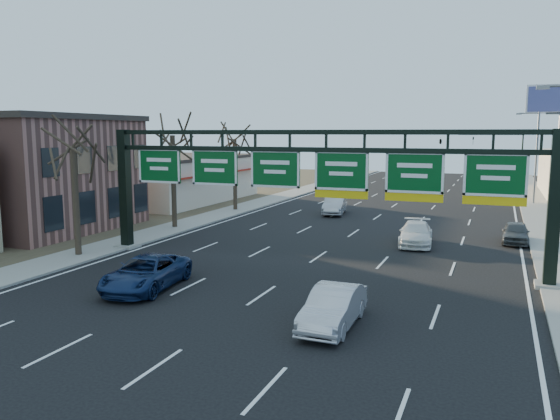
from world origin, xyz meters
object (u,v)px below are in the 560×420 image
at_px(sign_gantry, 310,179).
at_px(car_blue_suv, 146,273).
at_px(car_silver_sedan, 333,307).
at_px(car_white_wagon, 416,234).

height_order(sign_gantry, car_blue_suv, sign_gantry).
height_order(car_silver_sedan, car_white_wagon, car_silver_sedan).
xyz_separation_m(car_blue_suv, car_white_wagon, (9.91, 14.62, -0.03)).
bearing_deg(car_white_wagon, sign_gantry, -126.60).
bearing_deg(car_blue_suv, sign_gantry, 45.42).
distance_m(sign_gantry, car_white_wagon, 9.65).
relative_size(car_blue_suv, car_silver_sedan, 1.20).
height_order(car_blue_suv, car_white_wagon, car_blue_suv).
bearing_deg(car_blue_suv, car_silver_sedan, -16.29).
bearing_deg(car_silver_sedan, car_blue_suv, 170.32).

